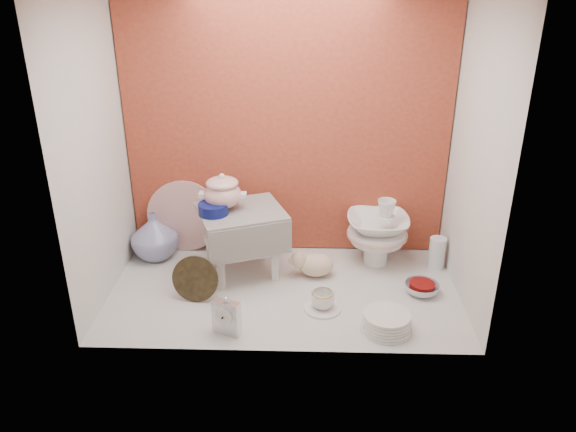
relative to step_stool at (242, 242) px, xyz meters
name	(u,v)px	position (x,y,z in m)	size (l,w,h in m)	color
ground	(284,291)	(0.23, -0.18, -0.19)	(1.80, 1.80, 0.00)	silver
niche_shell	(285,106)	(0.23, 0.00, 0.74)	(1.86, 1.03, 1.53)	#A9492A
step_stool	(242,242)	(0.00, 0.00, 0.00)	(0.44, 0.37, 0.38)	silver
soup_tureen	(223,191)	(-0.09, 0.02, 0.29)	(0.24, 0.24, 0.20)	white
cobalt_bowl	(213,209)	(-0.13, -0.05, 0.22)	(0.16, 0.16, 0.06)	#0B1255
floral_platter	(184,216)	(-0.36, 0.27, 0.03)	(0.43, 0.05, 0.43)	white
blue_white_vase	(154,235)	(-0.52, 0.16, -0.05)	(0.27, 0.27, 0.28)	white
lacquer_tray	(195,279)	(-0.21, -0.27, -0.07)	(0.24, 0.07, 0.23)	black
mantel_clock	(227,316)	(-0.02, -0.56, -0.09)	(0.13, 0.05, 0.19)	silver
plush_pig	(316,264)	(0.40, -0.02, -0.12)	(0.24, 0.17, 0.14)	beige
teacup_saucer	(322,308)	(0.43, -0.35, -0.18)	(0.18, 0.18, 0.01)	white
gold_rim_teacup	(323,299)	(0.43, -0.35, -0.13)	(0.12, 0.12, 0.09)	white
lattice_dish	(389,319)	(0.75, -0.43, -0.18)	(0.18, 0.18, 0.03)	white
dinner_plate_stack	(387,322)	(0.72, -0.51, -0.14)	(0.24, 0.24, 0.09)	white
crystal_bowl	(422,289)	(0.95, -0.18, -0.16)	(0.18, 0.18, 0.06)	silver
clear_glass_vase	(437,253)	(1.07, 0.09, -0.10)	(0.09, 0.09, 0.18)	silver
porcelain_tower	(377,232)	(0.74, 0.14, 0.01)	(0.34, 0.34, 0.39)	white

